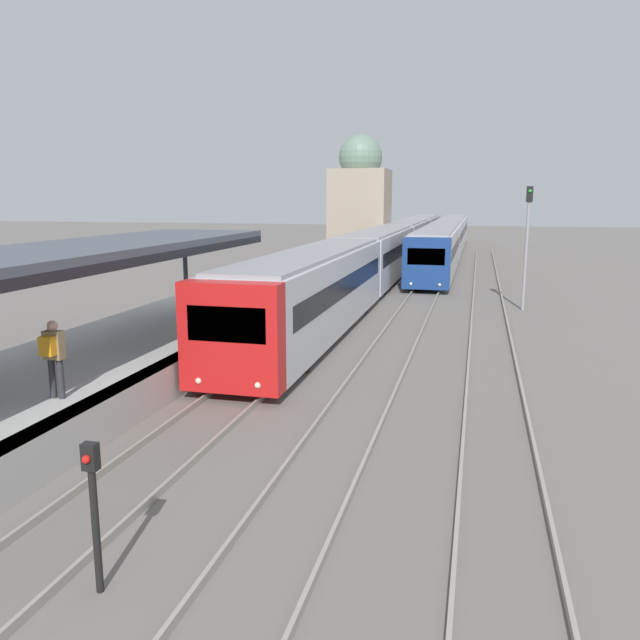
# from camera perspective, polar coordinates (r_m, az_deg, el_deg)

# --- Properties ---
(person_on_platform) EXTENTS (0.40, 0.40, 1.66)m
(person_on_platform) POSITION_cam_1_polar(r_m,az_deg,el_deg) (14.08, -23.21, -2.79)
(person_on_platform) COLOR #2D2D33
(person_on_platform) RESTS_ON station_platform
(train_near) EXTENTS (2.67, 63.77, 3.20)m
(train_near) POSITION_cam_1_polar(r_m,az_deg,el_deg) (46.42, 6.86, 6.85)
(train_near) COLOR red
(train_near) RESTS_ON ground_plane
(train_far) EXTENTS (2.58, 44.60, 3.18)m
(train_far) POSITION_cam_1_polar(r_m,az_deg,el_deg) (56.17, 11.54, 7.42)
(train_far) COLOR navy
(train_far) RESTS_ON ground_plane
(signal_post_near) EXTENTS (0.20, 0.21, 2.08)m
(signal_post_near) POSITION_cam_1_polar(r_m,az_deg,el_deg) (8.85, -19.99, -15.40)
(signal_post_near) COLOR black
(signal_post_near) RESTS_ON ground_plane
(signal_mast_far) EXTENTS (0.28, 0.29, 5.65)m
(signal_mast_far) POSITION_cam_1_polar(r_m,az_deg,el_deg) (30.17, 18.41, 7.45)
(signal_mast_far) COLOR gray
(signal_mast_far) RESTS_ON ground_plane
(distant_domed_building) EXTENTS (4.39, 4.39, 9.95)m
(distant_domed_building) POSITION_cam_1_polar(r_m,az_deg,el_deg) (49.88, 3.69, 10.51)
(distant_domed_building) COLOR gray
(distant_domed_building) RESTS_ON ground_plane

